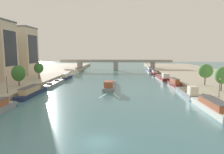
# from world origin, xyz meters

# --- Properties ---
(ground_plane) EXTENTS (400.00, 400.00, 0.00)m
(ground_plane) POSITION_xyz_m (0.00, 0.00, 0.00)
(ground_plane) COLOR teal
(quay_left) EXTENTS (36.00, 170.00, 1.62)m
(quay_left) POSITION_xyz_m (-40.88, 55.00, 0.81)
(quay_left) COLOR #B2A893
(quay_left) RESTS_ON ground
(quay_right) EXTENTS (36.00, 170.00, 1.62)m
(quay_right) POSITION_xyz_m (40.88, 55.00, 0.81)
(quay_right) COLOR #B2A893
(quay_right) RESTS_ON ground
(barge_midriver) EXTENTS (3.50, 18.12, 2.77)m
(barge_midriver) POSITION_xyz_m (-0.83, 38.67, 0.84)
(barge_midriver) COLOR gray
(barge_midriver) RESTS_ON ground
(wake_behind_barge) EXTENTS (5.60, 5.88, 0.03)m
(wake_behind_barge) POSITION_xyz_m (-0.01, 26.43, 0.01)
(wake_behind_barge) COLOR silver
(wake_behind_barge) RESTS_ON ground
(moored_boat_left_second) EXTENTS (2.75, 14.02, 2.68)m
(moored_boat_left_second) POSITION_xyz_m (-20.97, 25.39, 1.12)
(moored_boat_left_second) COLOR #1E284C
(moored_boat_left_second) RESTS_ON ground
(moored_boat_left_lone) EXTENTS (2.91, 16.82, 2.07)m
(moored_boat_left_lone) POSITION_xyz_m (-20.81, 42.88, 0.51)
(moored_boat_left_lone) COLOR gray
(moored_boat_left_lone) RESTS_ON ground
(moored_boat_left_gap_after) EXTENTS (2.20, 12.25, 2.41)m
(moored_boat_left_gap_after) POSITION_xyz_m (-20.59, 57.90, 1.00)
(moored_boat_left_gap_after) COLOR #1E284C
(moored_boat_left_gap_after) RESTS_ON ground
(moored_boat_left_midway) EXTENTS (2.20, 10.76, 2.71)m
(moored_boat_left_midway) POSITION_xyz_m (-20.28, 72.29, 1.13)
(moored_boat_left_midway) COLOR silver
(moored_boat_left_midway) RESTS_ON ground
(moored_boat_left_end) EXTENTS (3.33, 15.46, 2.52)m
(moored_boat_left_end) POSITION_xyz_m (-21.07, 86.77, 1.05)
(moored_boat_left_end) COLOR gray
(moored_boat_left_end) RESTS_ON ground
(moored_boat_right_downstream) EXTENTS (3.08, 14.61, 2.54)m
(moored_boat_right_downstream) POSITION_xyz_m (20.86, 13.75, 1.06)
(moored_boat_right_downstream) COLOR silver
(moored_boat_right_downstream) RESTS_ON ground
(moored_boat_right_far) EXTENTS (2.93, 13.84, 3.13)m
(moored_boat_right_far) POSITION_xyz_m (20.99, 28.04, 0.90)
(moored_boat_right_far) COLOR gray
(moored_boat_right_far) RESTS_ON ground
(moored_boat_right_midway) EXTENTS (2.14, 10.59, 2.75)m
(moored_boat_right_midway) POSITION_xyz_m (21.17, 41.94, 1.14)
(moored_boat_right_midway) COLOR maroon
(moored_boat_right_midway) RESTS_ON ground
(moored_boat_right_second) EXTENTS (3.34, 16.76, 3.07)m
(moored_boat_right_second) POSITION_xyz_m (20.95, 58.20, 0.93)
(moored_boat_right_second) COLOR maroon
(moored_boat_right_second) RESTS_ON ground
(moored_boat_right_lone) EXTENTS (2.80, 13.97, 2.22)m
(moored_boat_right_lone) POSITION_xyz_m (20.43, 76.66, 0.93)
(moored_boat_right_lone) COLOR maroon
(moored_boat_right_lone) RESTS_ON ground
(moored_boat_right_gap_after) EXTENTS (2.88, 12.59, 2.38)m
(moored_boat_right_gap_after) POSITION_xyz_m (20.65, 92.97, 1.00)
(moored_boat_right_gap_after) COLOR #1E284C
(moored_boat_right_gap_after) RESTS_ON ground
(tree_left_far) EXTENTS (3.82, 3.82, 6.15)m
(tree_left_far) POSITION_xyz_m (-27.18, 31.08, 5.39)
(tree_left_far) COLOR brown
(tree_left_far) RESTS_ON quay_left
(tree_left_distant) EXTENTS (3.36, 3.36, 5.97)m
(tree_left_distant) POSITION_xyz_m (-27.62, 46.34, 5.60)
(tree_left_distant) COLOR brown
(tree_left_distant) RESTS_ON quay_left
(tree_right_past_mid) EXTENTS (3.50, 3.50, 6.24)m
(tree_right_past_mid) POSITION_xyz_m (28.80, 26.13, 5.66)
(tree_right_past_mid) COLOR brown
(tree_right_past_mid) RESTS_ON quay_right
(tree_right_end_of_row) EXTENTS (4.16, 4.16, 6.44)m
(tree_right_end_of_row) POSITION_xyz_m (28.32, 34.62, 5.95)
(tree_right_end_of_row) COLOR brown
(tree_right_end_of_row) RESTS_ON quay_right
(lamppost_left_bank) EXTENTS (0.28, 0.28, 4.56)m
(lamppost_left_bank) POSITION_xyz_m (-25.04, 21.50, 4.13)
(lamppost_left_bank) COLOR black
(lamppost_left_bank) RESTS_ON quay_left
(lamppost_right_bank) EXTENTS (0.28, 0.28, 4.18)m
(lamppost_right_bank) POSITION_xyz_m (24.90, 19.35, 3.92)
(lamppost_right_bank) COLOR black
(lamppost_right_bank) RESTS_ON quay_right
(building_left_tall) EXTENTS (15.13, 11.18, 20.58)m
(building_left_tall) POSITION_xyz_m (-42.46, 59.03, 11.93)
(building_left_tall) COLOR beige
(building_left_tall) RESTS_ON quay_left
(bridge_far) EXTENTS (69.75, 4.40, 6.55)m
(bridge_far) POSITION_xyz_m (0.00, 97.38, 4.27)
(bridge_far) COLOR gray
(bridge_far) RESTS_ON ground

